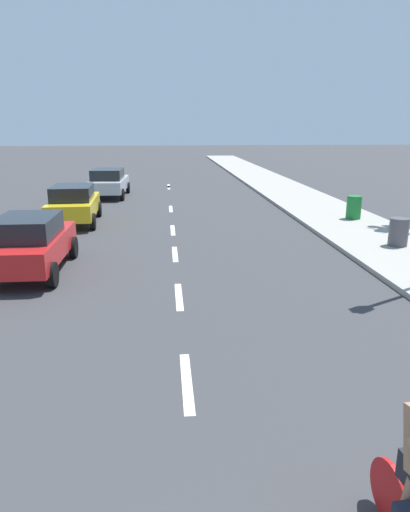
% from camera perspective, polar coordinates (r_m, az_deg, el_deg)
% --- Properties ---
extents(ground_plane, '(160.00, 160.00, 0.00)m').
position_cam_1_polar(ground_plane, '(20.47, -4.11, 4.72)').
color(ground_plane, '#38383A').
extents(sidewalk_strip, '(3.60, 80.00, 0.14)m').
position_cam_1_polar(sidewalk_strip, '(23.60, 13.29, 5.97)').
color(sidewalk_strip, '#9E998E').
rests_on(sidewalk_strip, ground).
extents(lane_stripe_2, '(0.16, 1.80, 0.01)m').
position_cam_1_polar(lane_stripe_2, '(7.52, -2.24, -15.11)').
color(lane_stripe_2, white).
rests_on(lane_stripe_2, ground).
extents(lane_stripe_3, '(0.16, 1.80, 0.01)m').
position_cam_1_polar(lane_stripe_3, '(10.95, -3.21, -4.96)').
color(lane_stripe_3, white).
rests_on(lane_stripe_3, ground).
extents(lane_stripe_4, '(0.16, 1.80, 0.01)m').
position_cam_1_polar(lane_stripe_4, '(14.55, -3.70, 0.25)').
color(lane_stripe_4, white).
rests_on(lane_stripe_4, ground).
extents(lane_stripe_5, '(0.16, 1.80, 0.01)m').
position_cam_1_polar(lane_stripe_5, '(17.92, -3.97, 3.17)').
color(lane_stripe_5, white).
rests_on(lane_stripe_5, ground).
extents(lane_stripe_6, '(0.16, 1.80, 0.01)m').
position_cam_1_polar(lane_stripe_6, '(22.64, -4.21, 5.78)').
color(lane_stripe_6, white).
rests_on(lane_stripe_6, ground).
extents(lane_stripe_7, '(0.16, 1.80, 0.01)m').
position_cam_1_polar(lane_stripe_7, '(30.71, -4.45, 8.36)').
color(lane_stripe_7, white).
rests_on(lane_stripe_7, ground).
extents(lane_stripe_8, '(0.16, 1.80, 0.01)m').
position_cam_1_polar(lane_stripe_8, '(31.58, -4.47, 8.55)').
color(lane_stripe_8, white).
rests_on(lane_stripe_8, ground).
extents(parked_car_red, '(1.87, 3.99, 1.57)m').
position_cam_1_polar(parked_car_red, '(13.36, -20.60, 1.56)').
color(parked_car_red, red).
rests_on(parked_car_red, ground).
extents(parked_car_yellow, '(2.06, 4.18, 1.57)m').
position_cam_1_polar(parked_car_yellow, '(19.75, -15.78, 6.24)').
color(parked_car_yellow, gold).
rests_on(parked_car_yellow, ground).
extents(parked_car_silver, '(2.11, 4.39, 1.57)m').
position_cam_1_polar(parked_car_silver, '(26.98, -11.74, 8.87)').
color(parked_car_silver, '#B7BABF').
rests_on(parked_car_silver, ground).
extents(trash_bin_near, '(0.60, 0.60, 0.89)m').
position_cam_1_polar(trash_bin_near, '(16.13, 22.61, 2.73)').
color(trash_bin_near, '#47474C').
rests_on(trash_bin_near, sidewalk_strip).
extents(trash_bin_far, '(0.60, 0.60, 0.95)m').
position_cam_1_polar(trash_bin_far, '(20.30, 17.75, 5.69)').
color(trash_bin_far, '#19722D').
rests_on(trash_bin_far, sidewalk_strip).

